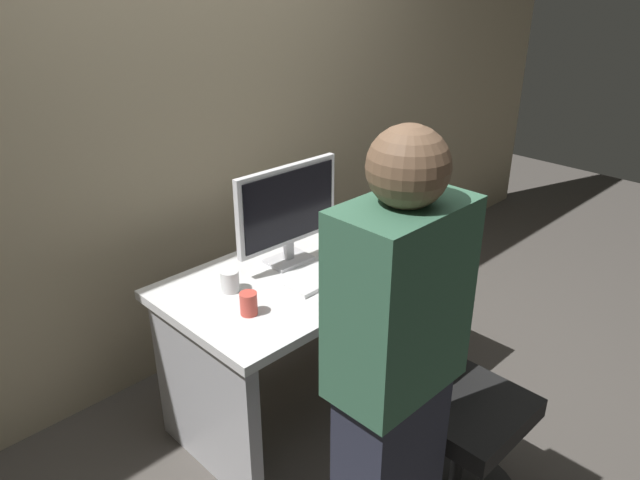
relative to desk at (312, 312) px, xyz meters
name	(u,v)px	position (x,y,z in m)	size (l,w,h in m)	color
ground_plane	(313,399)	(0.00, 0.00, -0.51)	(9.00, 9.00, 0.00)	#4C4742
wall_back	(197,74)	(0.00, 0.79, 0.99)	(6.40, 0.10, 3.00)	tan
desk	(312,312)	(0.00, 0.00, 0.00)	(1.35, 0.74, 0.75)	white
office_chair	(451,407)	(-0.01, -0.78, -0.08)	(0.52, 0.52, 0.94)	black
person_at_desk	(394,386)	(-0.48, -0.85, 0.33)	(0.40, 0.24, 1.64)	#262838
monitor	(288,209)	(-0.04, 0.11, 0.50)	(0.54, 0.15, 0.46)	silver
keyboard	(330,274)	(-0.01, -0.12, 0.25)	(0.43, 0.13, 0.02)	white
mouse	(375,250)	(0.31, -0.11, 0.26)	(0.06, 0.10, 0.03)	white
cup_near_keyboard	(249,304)	(-0.45, -0.11, 0.28)	(0.07, 0.07, 0.09)	#D84C3F
cup_by_monitor	(230,281)	(-0.39, 0.09, 0.29)	(0.08, 0.08, 0.09)	silver
book_stack	(355,222)	(0.39, 0.10, 0.31)	(0.22, 0.17, 0.13)	beige
cell_phone	(399,243)	(0.47, -0.12, 0.24)	(0.07, 0.14, 0.01)	black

